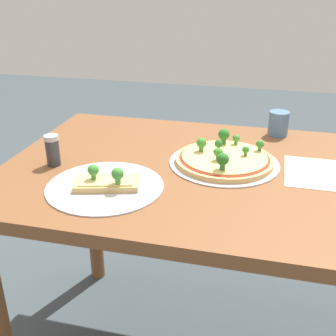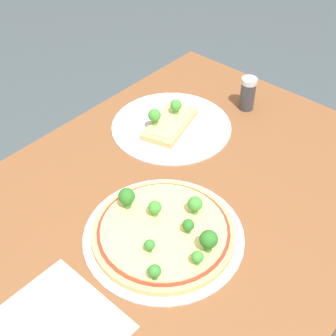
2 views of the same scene
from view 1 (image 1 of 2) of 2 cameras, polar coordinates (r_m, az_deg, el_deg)
dining_table at (r=1.24m, az=9.79°, el=-4.49°), size 1.37×0.79×0.74m
pizza_tray_whole at (r=1.24m, az=7.62°, el=1.26°), size 0.32×0.32×0.07m
pizza_tray_slice at (r=1.10m, az=-8.42°, el=-2.13°), size 0.31×0.31×0.07m
drinking_cup at (r=1.49m, az=14.74°, el=5.84°), size 0.07×0.07×0.08m
condiment_shaker at (r=1.25m, az=-15.36°, el=2.35°), size 0.04×0.04×0.09m
paper_menu at (r=1.24m, az=20.32°, el=-0.74°), size 0.21×0.21×0.00m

